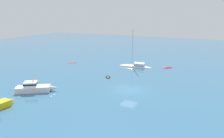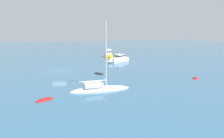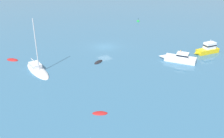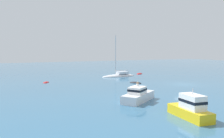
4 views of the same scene
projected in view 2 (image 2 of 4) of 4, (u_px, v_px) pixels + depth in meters
The scene contains 7 objects.
ground_plane at pixel (59, 71), 44.28m from camera, with size 160.00×160.00×0.00m, color teal.
launch at pixel (118, 59), 54.65m from camera, with size 4.83×6.22×2.20m.
motor_cruiser at pixel (109, 54), 61.71m from camera, with size 5.62×2.08×2.61m.
skiff at pixel (99, 74), 41.26m from camera, with size 2.41×1.89×0.47m.
skiff_1 at pixel (195, 78), 37.83m from camera, with size 2.04×1.70×0.33m.
ketch at pixel (100, 89), 31.05m from camera, with size 2.62×7.99×9.30m.
dinghy at pixel (45, 100), 26.95m from camera, with size 2.30×2.52×0.46m.
Camera 2 is at (-44.53, 2.05, 8.29)m, focal length 38.72 mm.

